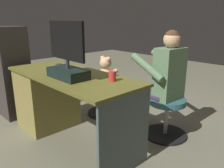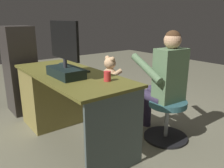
{
  "view_description": "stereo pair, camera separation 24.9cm",
  "coord_description": "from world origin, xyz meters",
  "px_view_note": "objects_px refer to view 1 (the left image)",
  "views": [
    {
      "loc": [
        -1.91,
        1.6,
        1.3
      ],
      "look_at": [
        -0.17,
        -0.06,
        0.59
      ],
      "focal_mm": 36.49,
      "sensor_mm": 36.0,
      "label": 1
    },
    {
      "loc": [
        -2.07,
        1.41,
        1.3
      ],
      "look_at": [
        -0.17,
        -0.06,
        0.59
      ],
      "focal_mm": 36.49,
      "sensor_mm": 36.0,
      "label": 2
    }
  ],
  "objects_px": {
    "tv_remote": "(64,72)",
    "visitor_chair": "(166,114)",
    "teddy_bear": "(106,71)",
    "person": "(163,76)",
    "office_chair_teddy": "(106,96)",
    "computer_mouse": "(59,65)",
    "keyboard": "(74,70)",
    "desk": "(52,96)",
    "cup": "(112,76)",
    "monitor": "(67,62)"
  },
  "relations": [
    {
      "from": "tv_remote",
      "to": "visitor_chair",
      "type": "height_order",
      "value": "tv_remote"
    },
    {
      "from": "teddy_bear",
      "to": "person",
      "type": "bearing_deg",
      "value": -176.26
    },
    {
      "from": "office_chair_teddy",
      "to": "teddy_bear",
      "type": "xyz_separation_m",
      "value": [
        -0.0,
        -0.01,
        0.36
      ]
    },
    {
      "from": "computer_mouse",
      "to": "keyboard",
      "type": "bearing_deg",
      "value": 179.79
    },
    {
      "from": "office_chair_teddy",
      "to": "visitor_chair",
      "type": "relative_size",
      "value": 1.04
    },
    {
      "from": "desk",
      "to": "office_chair_teddy",
      "type": "height_order",
      "value": "desk"
    },
    {
      "from": "computer_mouse",
      "to": "cup",
      "type": "height_order",
      "value": "cup"
    },
    {
      "from": "monitor",
      "to": "teddy_bear",
      "type": "xyz_separation_m",
      "value": [
        0.41,
        -0.86,
        -0.3
      ]
    },
    {
      "from": "teddy_bear",
      "to": "tv_remote",
      "type": "bearing_deg",
      "value": 105.63
    },
    {
      "from": "cup",
      "to": "visitor_chair",
      "type": "xyz_separation_m",
      "value": [
        -0.15,
        -0.69,
        -0.53
      ]
    },
    {
      "from": "keyboard",
      "to": "office_chair_teddy",
      "type": "height_order",
      "value": "keyboard"
    },
    {
      "from": "keyboard",
      "to": "computer_mouse",
      "type": "xyz_separation_m",
      "value": [
        0.31,
        -0.0,
        0.01
      ]
    },
    {
      "from": "monitor",
      "to": "teddy_bear",
      "type": "relative_size",
      "value": 1.43
    },
    {
      "from": "office_chair_teddy",
      "to": "monitor",
      "type": "bearing_deg",
      "value": 115.86
    },
    {
      "from": "desk",
      "to": "monitor",
      "type": "bearing_deg",
      "value": 169.5
    },
    {
      "from": "visitor_chair",
      "to": "teddy_bear",
      "type": "bearing_deg",
      "value": 3.82
    },
    {
      "from": "visitor_chair",
      "to": "keyboard",
      "type": "bearing_deg",
      "value": 43.93
    },
    {
      "from": "monitor",
      "to": "visitor_chair",
      "type": "distance_m",
      "value": 1.24
    },
    {
      "from": "computer_mouse",
      "to": "visitor_chair",
      "type": "bearing_deg",
      "value": -145.93
    },
    {
      "from": "cup",
      "to": "visitor_chair",
      "type": "bearing_deg",
      "value": -102.35
    },
    {
      "from": "tv_remote",
      "to": "visitor_chair",
      "type": "xyz_separation_m",
      "value": [
        -0.71,
        -0.84,
        -0.49
      ]
    },
    {
      "from": "desk",
      "to": "visitor_chair",
      "type": "xyz_separation_m",
      "value": [
        -1.05,
        -0.82,
        -0.14
      ]
    },
    {
      "from": "keyboard",
      "to": "teddy_bear",
      "type": "bearing_deg",
      "value": -73.21
    },
    {
      "from": "keyboard",
      "to": "teddy_bear",
      "type": "xyz_separation_m",
      "value": [
        0.19,
        -0.65,
        -0.15
      ]
    },
    {
      "from": "teddy_bear",
      "to": "monitor",
      "type": "bearing_deg",
      "value": 115.52
    },
    {
      "from": "monitor",
      "to": "teddy_bear",
      "type": "distance_m",
      "value": 0.99
    },
    {
      "from": "monitor",
      "to": "person",
      "type": "height_order",
      "value": "monitor"
    },
    {
      "from": "desk",
      "to": "keyboard",
      "type": "relative_size",
      "value": 3.77
    },
    {
      "from": "computer_mouse",
      "to": "tv_remote",
      "type": "relative_size",
      "value": 0.64
    },
    {
      "from": "monitor",
      "to": "cup",
      "type": "bearing_deg",
      "value": -148.63
    },
    {
      "from": "computer_mouse",
      "to": "teddy_bear",
      "type": "xyz_separation_m",
      "value": [
        -0.11,
        -0.64,
        -0.16
      ]
    },
    {
      "from": "keyboard",
      "to": "computer_mouse",
      "type": "distance_m",
      "value": 0.31
    },
    {
      "from": "cup",
      "to": "teddy_bear",
      "type": "xyz_separation_m",
      "value": [
        0.78,
        -0.63,
        -0.19
      ]
    },
    {
      "from": "desk",
      "to": "tv_remote",
      "type": "xyz_separation_m",
      "value": [
        -0.34,
        0.03,
        0.36
      ]
    },
    {
      "from": "keyboard",
      "to": "tv_remote",
      "type": "relative_size",
      "value": 2.8
    },
    {
      "from": "teddy_bear",
      "to": "keyboard",
      "type": "bearing_deg",
      "value": 106.79
    },
    {
      "from": "visitor_chair",
      "to": "person",
      "type": "height_order",
      "value": "person"
    },
    {
      "from": "monitor",
      "to": "tv_remote",
      "type": "bearing_deg",
      "value": -21.17
    },
    {
      "from": "computer_mouse",
      "to": "teddy_bear",
      "type": "height_order",
      "value": "teddy_bear"
    },
    {
      "from": "desk",
      "to": "computer_mouse",
      "type": "xyz_separation_m",
      "value": [
        -0.01,
        -0.11,
        0.36
      ]
    },
    {
      "from": "computer_mouse",
      "to": "teddy_bear",
      "type": "relative_size",
      "value": 0.26
    },
    {
      "from": "desk",
      "to": "cup",
      "type": "distance_m",
      "value": 0.99
    },
    {
      "from": "desk",
      "to": "keyboard",
      "type": "xyz_separation_m",
      "value": [
        -0.32,
        -0.11,
        0.36
      ]
    },
    {
      "from": "keyboard",
      "to": "cup",
      "type": "distance_m",
      "value": 0.58
    },
    {
      "from": "monitor",
      "to": "computer_mouse",
      "type": "bearing_deg",
      "value": -22.06
    },
    {
      "from": "desk",
      "to": "teddy_bear",
      "type": "relative_size",
      "value": 4.34
    },
    {
      "from": "desk",
      "to": "keyboard",
      "type": "bearing_deg",
      "value": -160.76
    },
    {
      "from": "monitor",
      "to": "office_chair_teddy",
      "type": "height_order",
      "value": "monitor"
    },
    {
      "from": "tv_remote",
      "to": "visitor_chair",
      "type": "bearing_deg",
      "value": -128.5
    },
    {
      "from": "cup",
      "to": "monitor",
      "type": "bearing_deg",
      "value": 31.37
    }
  ]
}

